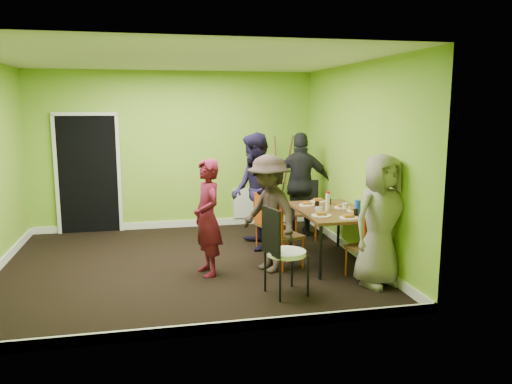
{
  "coord_description": "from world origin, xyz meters",
  "views": [
    {
      "loc": [
        -0.43,
        -6.76,
        2.19
      ],
      "look_at": [
        1.01,
        0.0,
        1.0
      ],
      "focal_mm": 35.0,
      "sensor_mm": 36.0,
      "label": 1
    }
  ],
  "objects_px": {
    "easel": "(274,181)",
    "person_standing": "(207,218)",
    "person_left_near": "(269,214)",
    "person_front_end": "(381,220)",
    "person_left_far": "(255,191)",
    "dining_table": "(331,214)",
    "chair_front_end": "(368,243)",
    "thermos": "(328,202)",
    "person_back_end": "(301,184)",
    "blue_bottle": "(358,207)",
    "chair_bentwood": "(281,247)",
    "orange_bottle": "(318,204)",
    "chair_left_near": "(281,230)",
    "chair_back_end": "(306,197)",
    "chair_left_far": "(267,219)"
  },
  "relations": [
    {
      "from": "easel",
      "to": "person_standing",
      "type": "distance_m",
      "value": 2.9
    },
    {
      "from": "person_left_near",
      "to": "person_front_end",
      "type": "height_order",
      "value": "person_front_end"
    },
    {
      "from": "person_standing",
      "to": "person_left_far",
      "type": "xyz_separation_m",
      "value": [
        0.86,
        1.09,
        0.14
      ]
    },
    {
      "from": "dining_table",
      "to": "chair_front_end",
      "type": "xyz_separation_m",
      "value": [
        0.19,
        -0.82,
        -0.21
      ]
    },
    {
      "from": "thermos",
      "to": "person_back_end",
      "type": "bearing_deg",
      "value": 86.58
    },
    {
      "from": "person_left_near",
      "to": "blue_bottle",
      "type": "bearing_deg",
      "value": 58.42
    },
    {
      "from": "thermos",
      "to": "person_left_near",
      "type": "distance_m",
      "value": 0.9
    },
    {
      "from": "chair_bentwood",
      "to": "orange_bottle",
      "type": "height_order",
      "value": "chair_bentwood"
    },
    {
      "from": "dining_table",
      "to": "person_front_end",
      "type": "distance_m",
      "value": 1.06
    },
    {
      "from": "chair_front_end",
      "to": "chair_left_near",
      "type": "bearing_deg",
      "value": 126.99
    },
    {
      "from": "dining_table",
      "to": "person_left_near",
      "type": "height_order",
      "value": "person_left_near"
    },
    {
      "from": "easel",
      "to": "person_back_end",
      "type": "distance_m",
      "value": 0.81
    },
    {
      "from": "thermos",
      "to": "blue_bottle",
      "type": "relative_size",
      "value": 1.21
    },
    {
      "from": "thermos",
      "to": "person_left_near",
      "type": "height_order",
      "value": "person_left_near"
    },
    {
      "from": "easel",
      "to": "chair_bentwood",
      "type": "bearing_deg",
      "value": -102.74
    },
    {
      "from": "chair_left_near",
      "to": "person_left_near",
      "type": "relative_size",
      "value": 0.61
    },
    {
      "from": "chair_front_end",
      "to": "person_front_end",
      "type": "bearing_deg",
      "value": -91.52
    },
    {
      "from": "chair_front_end",
      "to": "person_standing",
      "type": "xyz_separation_m",
      "value": [
        -1.96,
        0.62,
        0.28
      ]
    },
    {
      "from": "dining_table",
      "to": "chair_back_end",
      "type": "bearing_deg",
      "value": 86.65
    },
    {
      "from": "thermos",
      "to": "person_standing",
      "type": "height_order",
      "value": "person_standing"
    },
    {
      "from": "person_standing",
      "to": "person_back_end",
      "type": "distance_m",
      "value": 2.48
    },
    {
      "from": "chair_left_far",
      "to": "orange_bottle",
      "type": "bearing_deg",
      "value": 43.18
    },
    {
      "from": "person_front_end",
      "to": "blue_bottle",
      "type": "bearing_deg",
      "value": 75.2
    },
    {
      "from": "chair_front_end",
      "to": "orange_bottle",
      "type": "relative_size",
      "value": 10.3
    },
    {
      "from": "orange_bottle",
      "to": "person_left_near",
      "type": "height_order",
      "value": "person_left_near"
    },
    {
      "from": "chair_front_end",
      "to": "person_left_far",
      "type": "height_order",
      "value": "person_left_far"
    },
    {
      "from": "dining_table",
      "to": "chair_left_far",
      "type": "distance_m",
      "value": 1.02
    },
    {
      "from": "blue_bottle",
      "to": "person_back_end",
      "type": "distance_m",
      "value": 1.9
    },
    {
      "from": "chair_bentwood",
      "to": "person_left_far",
      "type": "bearing_deg",
      "value": 162.68
    },
    {
      "from": "chair_back_end",
      "to": "person_left_far",
      "type": "xyz_separation_m",
      "value": [
        -1.0,
        -0.5,
        0.22
      ]
    },
    {
      "from": "chair_left_near",
      "to": "easel",
      "type": "height_order",
      "value": "easel"
    },
    {
      "from": "blue_bottle",
      "to": "orange_bottle",
      "type": "height_order",
      "value": "blue_bottle"
    },
    {
      "from": "easel",
      "to": "chair_left_near",
      "type": "bearing_deg",
      "value": -101.91
    },
    {
      "from": "person_standing",
      "to": "person_left_far",
      "type": "relative_size",
      "value": 0.85
    },
    {
      "from": "chair_front_end",
      "to": "person_left_near",
      "type": "height_order",
      "value": "person_left_near"
    },
    {
      "from": "chair_bentwood",
      "to": "person_left_near",
      "type": "bearing_deg",
      "value": 161.19
    },
    {
      "from": "person_left_far",
      "to": "person_front_end",
      "type": "bearing_deg",
      "value": 29.89
    },
    {
      "from": "chair_left_far",
      "to": "person_back_end",
      "type": "height_order",
      "value": "person_back_end"
    },
    {
      "from": "person_standing",
      "to": "person_left_near",
      "type": "relative_size",
      "value": 0.98
    },
    {
      "from": "dining_table",
      "to": "person_left_near",
      "type": "distance_m",
      "value": 0.98
    },
    {
      "from": "chair_back_end",
      "to": "chair_left_near",
      "type": "bearing_deg",
      "value": 78.87
    },
    {
      "from": "chair_left_near",
      "to": "person_standing",
      "type": "height_order",
      "value": "person_standing"
    },
    {
      "from": "person_standing",
      "to": "person_back_end",
      "type": "xyz_separation_m",
      "value": [
        1.79,
        1.71,
        0.12
      ]
    },
    {
      "from": "orange_bottle",
      "to": "chair_front_end",
      "type": "bearing_deg",
      "value": -74.41
    },
    {
      "from": "easel",
      "to": "thermos",
      "type": "height_order",
      "value": "easel"
    },
    {
      "from": "blue_bottle",
      "to": "person_standing",
      "type": "xyz_separation_m",
      "value": [
        -2.0,
        0.18,
        -0.09
      ]
    },
    {
      "from": "person_left_near",
      "to": "person_back_end",
      "type": "relative_size",
      "value": 0.89
    },
    {
      "from": "chair_front_end",
      "to": "thermos",
      "type": "relative_size",
      "value": 3.54
    },
    {
      "from": "blue_bottle",
      "to": "person_front_end",
      "type": "distance_m",
      "value": 0.65
    },
    {
      "from": "chair_left_near",
      "to": "chair_front_end",
      "type": "xyz_separation_m",
      "value": [
        0.96,
        -0.65,
        -0.05
      ]
    }
  ]
}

